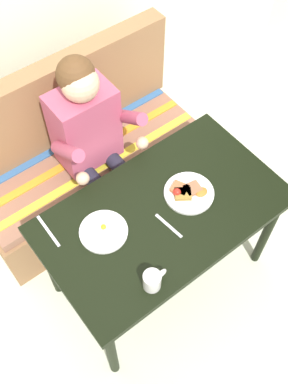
{
  "coord_description": "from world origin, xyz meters",
  "views": [
    {
      "loc": [
        -0.76,
        -0.84,
        2.6
      ],
      "look_at": [
        0.0,
        0.15,
        0.72
      ],
      "focal_mm": 42.37,
      "sensor_mm": 36.0,
      "label": 1
    }
  ],
  "objects_px": {
    "person": "(93,137)",
    "fork": "(169,226)",
    "couch": "(85,162)",
    "coffee_mug": "(152,280)",
    "table": "(162,220)",
    "plate_eggs": "(104,231)",
    "knife": "(48,231)",
    "plate_breakfast": "(188,193)"
  },
  "relations": [
    {
      "from": "person",
      "to": "fork",
      "type": "distance_m",
      "value": 0.67
    },
    {
      "from": "couch",
      "to": "coffee_mug",
      "type": "xyz_separation_m",
      "value": [
        -0.27,
        -1.03,
        0.45
      ]
    },
    {
      "from": "table",
      "to": "couch",
      "type": "relative_size",
      "value": 0.83
    },
    {
      "from": "couch",
      "to": "fork",
      "type": "distance_m",
      "value": 0.94
    },
    {
      "from": "table",
      "to": "couch",
      "type": "distance_m",
      "value": 0.83
    },
    {
      "from": "person",
      "to": "plate_eggs",
      "type": "xyz_separation_m",
      "value": [
        -0.28,
        -0.51,
        -0.0
      ]
    },
    {
      "from": "fork",
      "to": "knife",
      "type": "distance_m",
      "value": 0.57
    },
    {
      "from": "table",
      "to": "fork",
      "type": "relative_size",
      "value": 7.06
    },
    {
      "from": "couch",
      "to": "knife",
      "type": "relative_size",
      "value": 7.2
    },
    {
      "from": "coffee_mug",
      "to": "couch",
      "type": "bearing_deg",
      "value": 75.14
    },
    {
      "from": "table",
      "to": "knife",
      "type": "height_order",
      "value": "knife"
    },
    {
      "from": "person",
      "to": "coffee_mug",
      "type": "relative_size",
      "value": 10.27
    },
    {
      "from": "couch",
      "to": "plate_eggs",
      "type": "distance_m",
      "value": 0.85
    },
    {
      "from": "coffee_mug",
      "to": "knife",
      "type": "bearing_deg",
      "value": 113.7
    },
    {
      "from": "person",
      "to": "plate_eggs",
      "type": "height_order",
      "value": "person"
    },
    {
      "from": "plate_breakfast",
      "to": "fork",
      "type": "bearing_deg",
      "value": -157.18
    },
    {
      "from": "person",
      "to": "plate_breakfast",
      "type": "height_order",
      "value": "person"
    },
    {
      "from": "knife",
      "to": "plate_eggs",
      "type": "bearing_deg",
      "value": -38.02
    },
    {
      "from": "plate_breakfast",
      "to": "knife",
      "type": "distance_m",
      "value": 0.7
    },
    {
      "from": "plate_breakfast",
      "to": "coffee_mug",
      "type": "relative_size",
      "value": 2.11
    },
    {
      "from": "person",
      "to": "table",
      "type": "bearing_deg",
      "value": -89.05
    },
    {
      "from": "plate_breakfast",
      "to": "plate_eggs",
      "type": "height_order",
      "value": "plate_breakfast"
    },
    {
      "from": "table",
      "to": "person",
      "type": "bearing_deg",
      "value": 90.95
    },
    {
      "from": "person",
      "to": "coffee_mug",
      "type": "xyz_separation_m",
      "value": [
        -0.26,
        -0.85,
        0.04
      ]
    },
    {
      "from": "couch",
      "to": "plate_eggs",
      "type": "xyz_separation_m",
      "value": [
        -0.29,
        -0.68,
        0.41
      ]
    },
    {
      "from": "table",
      "to": "plate_eggs",
      "type": "height_order",
      "value": "plate_eggs"
    },
    {
      "from": "coffee_mug",
      "to": "fork",
      "type": "xyz_separation_m",
      "value": [
        0.24,
        0.18,
        -0.05
      ]
    },
    {
      "from": "fork",
      "to": "knife",
      "type": "xyz_separation_m",
      "value": [
        -0.47,
        0.32,
        0.0
      ]
    },
    {
      "from": "table",
      "to": "couch",
      "type": "xyz_separation_m",
      "value": [
        0.0,
        0.76,
        -0.32
      ]
    },
    {
      "from": "person",
      "to": "plate_breakfast",
      "type": "relative_size",
      "value": 4.88
    },
    {
      "from": "fork",
      "to": "plate_breakfast",
      "type": "bearing_deg",
      "value": 16.36
    },
    {
      "from": "person",
      "to": "plate_eggs",
      "type": "distance_m",
      "value": 0.58
    },
    {
      "from": "table",
      "to": "fork",
      "type": "distance_m",
      "value": 0.12
    },
    {
      "from": "table",
      "to": "coffee_mug",
      "type": "relative_size",
      "value": 10.17
    },
    {
      "from": "knife",
      "to": "table",
      "type": "bearing_deg",
      "value": -25.45
    },
    {
      "from": "plate_eggs",
      "to": "plate_breakfast",
      "type": "bearing_deg",
      "value": -9.97
    },
    {
      "from": "couch",
      "to": "person",
      "type": "relative_size",
      "value": 1.19
    },
    {
      "from": "couch",
      "to": "knife",
      "type": "height_order",
      "value": "couch"
    },
    {
      "from": "coffee_mug",
      "to": "plate_eggs",
      "type": "bearing_deg",
      "value": 93.24
    },
    {
      "from": "plate_breakfast",
      "to": "fork",
      "type": "distance_m",
      "value": 0.21
    },
    {
      "from": "table",
      "to": "fork",
      "type": "height_order",
      "value": "fork"
    },
    {
      "from": "person",
      "to": "knife",
      "type": "xyz_separation_m",
      "value": [
        -0.49,
        -0.35,
        -0.01
      ]
    }
  ]
}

